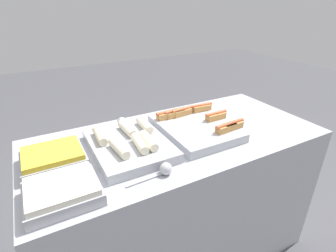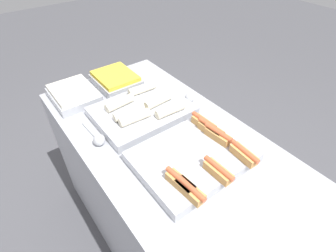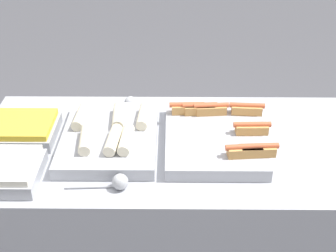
{
  "view_description": "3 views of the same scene",
  "coord_description": "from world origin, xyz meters",
  "views": [
    {
      "loc": [
        -0.67,
        -1.11,
        1.61
      ],
      "look_at": [
        -0.07,
        0.0,
        0.99
      ],
      "focal_mm": 28.0,
      "sensor_mm": 36.0,
      "label": 1
    },
    {
      "loc": [
        0.67,
        -0.55,
        1.77
      ],
      "look_at": [
        -0.07,
        0.0,
        0.99
      ],
      "focal_mm": 28.0,
      "sensor_mm": 36.0,
      "label": 2
    },
    {
      "loc": [
        -0.05,
        -1.52,
        1.94
      ],
      "look_at": [
        -0.07,
        0.0,
        0.99
      ],
      "focal_mm": 50.0,
      "sensor_mm": 36.0,
      "label": 3
    }
  ],
  "objects": [
    {
      "name": "tray_hotdogs",
      "position": [
        0.12,
        0.01,
        0.94
      ],
      "size": [
        0.41,
        0.49,
        0.1
      ],
      "color": "#A8AAB2",
      "rests_on": "counter"
    },
    {
      "name": "tray_side_front",
      "position": [
        -0.65,
        -0.23,
        0.95
      ],
      "size": [
        0.28,
        0.23,
        0.07
      ],
      "color": "#A8AAB2",
      "rests_on": "counter"
    },
    {
      "name": "counter",
      "position": [
        0.0,
        0.0,
        0.45
      ],
      "size": [
        1.65,
        0.76,
        0.91
      ],
      "color": "#A8AAB2",
      "rests_on": "ground_plane"
    },
    {
      "name": "tray_side_back",
      "position": [
        -0.65,
        0.04,
        0.95
      ],
      "size": [
        0.28,
        0.23,
        0.07
      ],
      "color": "#A8AAB2",
      "rests_on": "counter"
    },
    {
      "name": "serving_spoon_far",
      "position": [
        -0.24,
        0.28,
        0.94
      ],
      "size": [
        0.2,
        0.06,
        0.06
      ],
      "color": "#B2B5BA",
      "rests_on": "counter"
    },
    {
      "name": "tray_wraps",
      "position": [
        -0.29,
        0.0,
        0.94
      ],
      "size": [
        0.37,
        0.48,
        0.09
      ],
      "color": "#A8AAB2",
      "rests_on": "counter"
    },
    {
      "name": "ground_plane",
      "position": [
        0.0,
        0.0,
        0.0
      ],
      "size": [
        12.0,
        12.0,
        0.0
      ],
      "primitive_type": "plane",
      "color": "#4C4C51"
    },
    {
      "name": "serving_spoon_near",
      "position": [
        -0.24,
        -0.28,
        0.94
      ],
      "size": [
        0.22,
        0.06,
        0.06
      ],
      "color": "#B2B5BA",
      "rests_on": "counter"
    }
  ]
}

